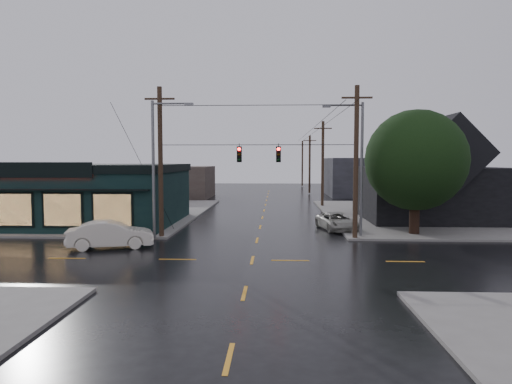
{
  "coord_description": "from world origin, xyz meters",
  "views": [
    {
      "loc": [
        1.24,
        -23.78,
        5.28
      ],
      "look_at": [
        0.02,
        4.09,
        3.33
      ],
      "focal_mm": 32.0,
      "sensor_mm": 36.0,
      "label": 1
    }
  ],
  "objects_px": {
    "utility_pole_nw": "(162,238)",
    "sedan_cream": "(111,235)",
    "utility_pole_ne": "(355,240)",
    "suv_silver": "(337,221)",
    "corner_tree": "(416,160)"
  },
  "relations": [
    {
      "from": "corner_tree",
      "to": "utility_pole_ne",
      "type": "distance_m",
      "value": 7.16
    },
    {
      "from": "sedan_cream",
      "to": "corner_tree",
      "type": "bearing_deg",
      "value": -90.46
    },
    {
      "from": "utility_pole_nw",
      "to": "sedan_cream",
      "type": "xyz_separation_m",
      "value": [
        -2.17,
        -3.58,
        0.83
      ]
    },
    {
      "from": "corner_tree",
      "to": "suv_silver",
      "type": "relative_size",
      "value": 1.82
    },
    {
      "from": "corner_tree",
      "to": "utility_pole_nw",
      "type": "bearing_deg",
      "value": -173.73
    },
    {
      "from": "utility_pole_ne",
      "to": "sedan_cream",
      "type": "bearing_deg",
      "value": -166.74
    },
    {
      "from": "utility_pole_ne",
      "to": "suv_silver",
      "type": "relative_size",
      "value": 2.13
    },
    {
      "from": "utility_pole_nw",
      "to": "corner_tree",
      "type": "bearing_deg",
      "value": 6.27
    },
    {
      "from": "sedan_cream",
      "to": "suv_silver",
      "type": "bearing_deg",
      "value": -78.01
    },
    {
      "from": "utility_pole_nw",
      "to": "utility_pole_ne",
      "type": "xyz_separation_m",
      "value": [
        13.0,
        0.0,
        0.0
      ]
    },
    {
      "from": "suv_silver",
      "to": "corner_tree",
      "type": "bearing_deg",
      "value": -35.62
    },
    {
      "from": "utility_pole_ne",
      "to": "suv_silver",
      "type": "distance_m",
      "value": 4.28
    },
    {
      "from": "utility_pole_nw",
      "to": "sedan_cream",
      "type": "height_order",
      "value": "utility_pole_nw"
    },
    {
      "from": "sedan_cream",
      "to": "suv_silver",
      "type": "height_order",
      "value": "sedan_cream"
    },
    {
      "from": "sedan_cream",
      "to": "suv_silver",
      "type": "relative_size",
      "value": 1.05
    }
  ]
}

